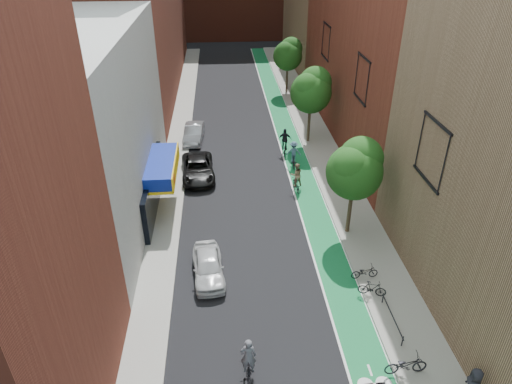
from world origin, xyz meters
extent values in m
plane|color=black|center=(0.00, 0.00, 0.00)|extent=(160.00, 160.00, 0.00)
cube|color=#12693B|center=(4.00, 26.00, 0.01)|extent=(2.00, 68.00, 0.01)
cube|color=gray|center=(-6.00, 26.00, 0.07)|extent=(2.00, 68.00, 0.15)
cube|color=gray|center=(6.50, 26.00, 0.07)|extent=(3.00, 68.00, 0.15)
cube|color=silver|center=(-11.00, 14.00, 6.00)|extent=(8.00, 20.00, 12.00)
cube|color=maroon|center=(12.00, 26.00, 11.00)|extent=(8.00, 28.00, 22.00)
cylinder|color=#332619|center=(5.60, 10.00, 1.65)|extent=(0.24, 0.24, 3.30)
sphere|color=#134715|center=(5.60, 10.00, 4.38)|extent=(3.36, 3.36, 3.36)
sphere|color=#134715|center=(6.00, 10.30, 5.10)|extent=(2.64, 2.64, 2.64)
sphere|color=#134715|center=(5.30, 9.70, 4.86)|extent=(2.40, 2.40, 2.40)
cylinder|color=#332619|center=(5.60, 24.00, 1.73)|extent=(0.24, 0.24, 3.47)
sphere|color=#134715|center=(5.60, 24.00, 4.60)|extent=(3.53, 3.53, 3.53)
sphere|color=#134715|center=(6.00, 24.30, 5.36)|extent=(2.77, 2.77, 2.77)
sphere|color=#134715|center=(5.30, 23.70, 5.10)|extent=(2.52, 2.52, 2.52)
cylinder|color=#332619|center=(5.60, 38.00, 1.59)|extent=(0.24, 0.24, 3.19)
sphere|color=#134715|center=(5.60, 38.00, 4.23)|extent=(3.25, 3.25, 3.25)
sphere|color=#134715|center=(6.00, 38.30, 4.93)|extent=(2.55, 2.55, 2.55)
sphere|color=#134715|center=(5.30, 37.70, 4.70)|extent=(2.32, 2.32, 2.32)
imported|color=silver|center=(-3.14, 6.56, 0.70)|extent=(2.00, 4.23, 1.40)
imported|color=black|center=(-4.03, 18.21, 0.73)|extent=(2.78, 5.39, 1.45)
imported|color=gray|center=(-4.60, 25.17, 0.74)|extent=(1.87, 4.56, 1.47)
imported|color=black|center=(-1.36, -0.25, 0.48)|extent=(0.75, 1.88, 0.97)
imported|color=#55555E|center=(-1.36, -0.15, 1.29)|extent=(0.71, 0.49, 1.88)
imported|color=black|center=(3.20, 15.60, 0.49)|extent=(0.66, 1.67, 0.98)
imported|color=#9B765A|center=(3.20, 15.70, 1.24)|extent=(0.94, 0.77, 1.77)
imported|color=black|center=(3.20, 21.80, 0.44)|extent=(0.89, 1.74, 0.87)
imported|color=black|center=(3.20, 21.90, 1.29)|extent=(1.17, 0.67, 1.89)
imported|color=black|center=(3.58, 19.42, 0.55)|extent=(0.70, 1.88, 1.10)
imported|color=#425F77|center=(3.58, 19.52, 1.24)|extent=(1.21, 0.77, 1.78)
imported|color=black|center=(5.40, -0.63, 0.65)|extent=(1.92, 0.73, 1.00)
imported|color=black|center=(5.40, 4.19, 0.59)|extent=(1.53, 0.85, 0.88)
imported|color=black|center=(5.40, 5.55, 0.55)|extent=(1.55, 0.63, 0.80)
camera|label=1|loc=(-2.07, -13.15, 16.97)|focal=32.00mm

